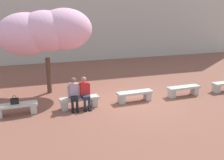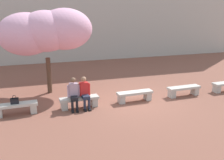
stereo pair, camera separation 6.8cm
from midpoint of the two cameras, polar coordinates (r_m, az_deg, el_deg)
The scene contains 9 objects.
ground_plane at distance 11.54m, azimuth 4.76°, elevation -4.64°, with size 100.00×100.00×0.00m, color brown.
stone_bench_west_end at distance 10.66m, azimuth -20.32°, elevation -5.67°, with size 1.60×0.48×0.45m.
stone_bench_near_west at distance 10.79m, azimuth -7.29°, elevation -4.52°, with size 1.60×0.48×0.45m.
stone_bench_center at distance 11.44m, azimuth 4.80°, elevation -3.25°, with size 1.60×0.48×0.45m.
stone_bench_near_east at distance 12.54m, azimuth 15.15°, elevation -2.03°, with size 1.60×0.48×0.45m.
person_seated_left at distance 10.57m, azimuth -8.49°, elevation -2.69°, with size 0.51×0.71×1.29m.
person_seated_right at distance 10.65m, azimuth -6.15°, elevation -2.47°, with size 0.51×0.70×1.29m.
handbag at distance 10.58m, azimuth -20.62°, elevation -4.24°, with size 0.30×0.15×0.34m.
cherry_tree_main at distance 12.47m, azimuth -14.51°, elevation 10.15°, with size 4.26×2.49×3.95m.
Camera 1 is at (-4.23, -9.96, 4.02)m, focal length 42.00 mm.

